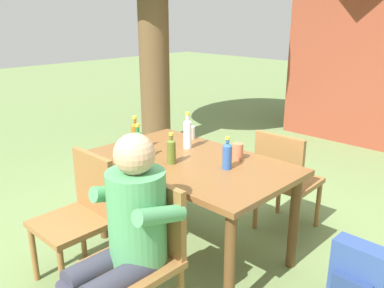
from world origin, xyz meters
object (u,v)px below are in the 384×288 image
bottle_olive (171,150)px  brick_kiosk (382,34)px  chair_near_left (80,211)px  table_knife (135,169)px  dining_table (192,173)px  bottle_green (138,144)px  chair_near_right (143,250)px  cup_terracotta (238,151)px  bottle_amber (135,135)px  cup_white (190,133)px  chair_far_right (285,177)px  person_in_white_shirt (126,231)px  bottle_blue (227,155)px  backpack_by_near_side (358,276)px  bottle_clear (188,133)px

bottle_olive → brick_kiosk: size_ratio=0.08×
chair_near_left → table_knife: bearing=61.6°
dining_table → bottle_green: 0.44m
chair_near_right → cup_terracotta: chair_near_right is taller
bottle_green → brick_kiosk: size_ratio=0.09×
bottle_amber → cup_white: bearing=78.5°
chair_far_right → person_in_white_shirt: person_in_white_shirt is taller
dining_table → cup_white: bearing=135.9°
chair_near_left → bottle_amber: bearing=103.2°
bottle_blue → table_knife: 0.63m
cup_terracotta → backpack_by_near_side: (0.93, 0.06, -0.61)m
bottle_blue → bottle_green: bearing=-153.0°
backpack_by_near_side → brick_kiosk: 4.44m
bottle_blue → table_knife: size_ratio=0.94×
bottle_amber → brick_kiosk: size_ratio=0.10×
dining_table → bottle_olive: 0.25m
bottle_blue → cup_white: 0.74m
bottle_amber → backpack_by_near_side: bottle_amber is taller
cup_white → chair_near_right: bearing=-57.4°
bottle_amber → bottle_clear: size_ratio=0.92×
bottle_amber → table_knife: 0.43m
cup_terracotta → brick_kiosk: brick_kiosk is taller
table_knife → backpack_by_near_side: bearing=28.0°
dining_table → cup_white: 0.54m
chair_near_left → backpack_by_near_side: 1.84m
dining_table → bottle_clear: (-0.21, 0.17, 0.22)m
chair_near_right → backpack_by_near_side: size_ratio=2.12×
bottle_olive → backpack_by_near_side: size_ratio=0.54×
chair_near_right → person_in_white_shirt: (0.00, -0.11, 0.17)m
bottle_clear → cup_terracotta: size_ratio=2.43×
chair_near_left → table_knife: chair_near_left is taller
bottle_olive → backpack_by_near_side: 1.45m
dining_table → brick_kiosk: 4.37m
chair_near_right → bottle_amber: bottle_amber is taller
bottle_olive → chair_near_right: bearing=-56.7°
person_in_white_shirt → bottle_green: person_in_white_shirt is taller
chair_near_right → chair_near_left: same height
bottle_olive → backpack_by_near_side: bearing=20.1°
person_in_white_shirt → cup_terracotta: (-0.10, 1.09, 0.15)m
chair_far_right → chair_near_left: bearing=-114.3°
bottle_green → backpack_by_near_side: bearing=20.8°
bottle_green → table_knife: size_ratio=1.10×
bottle_green → bottle_clear: 0.43m
person_in_white_shirt → bottle_olive: bearing=119.0°
cup_terracotta → dining_table: bearing=-133.7°
bottle_blue → bottle_clear: (-0.50, 0.13, 0.03)m
backpack_by_near_side → bottle_olive: bearing=-159.9°
cup_white → cup_terracotta: bearing=-11.3°
brick_kiosk → chair_far_right: bearing=-79.6°
table_knife → brick_kiosk: (-0.17, 4.69, 0.71)m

